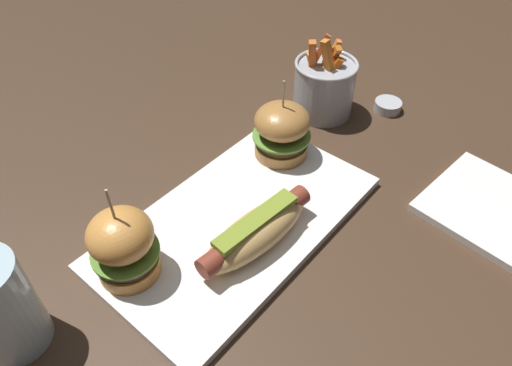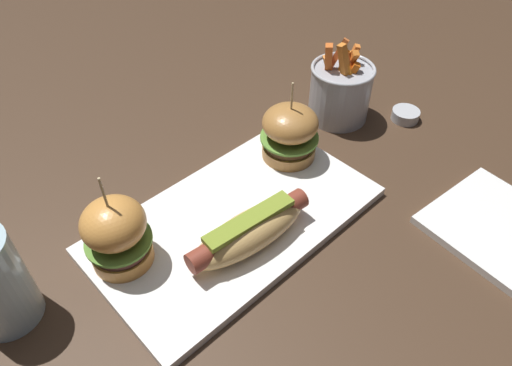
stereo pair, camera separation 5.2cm
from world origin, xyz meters
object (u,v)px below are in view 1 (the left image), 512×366
Objects in this scene: platter_main at (238,222)px; fries_bucket at (324,86)px; slider_right at (282,130)px; hot_dog at (256,231)px; side_plate at (490,208)px; slider_left at (123,245)px; sauce_ramekin at (388,106)px.

platter_main is 0.32m from fries_bucket.
slider_right is at bearing 15.26° from platter_main.
hot_dog is 1.09× the size of side_plate.
slider_left is 0.56m from sauce_ramekin.
platter_main is 0.39m from sauce_ramekin.
side_plate is at bearing -45.56° from platter_main.
fries_bucket reaches higher than sauce_ramekin.
slider_left reaches higher than side_plate.
platter_main is at bearing 134.44° from side_plate.
slider_right is (0.15, 0.04, 0.05)m from platter_main.
slider_right reaches higher than hot_dog.
platter_main is 0.17m from slider_right.
slider_right is at bearing -170.52° from fries_bucket.
sauce_ramekin is at bearing -7.30° from slider_left.
side_plate is at bearing -36.88° from slider_left.
hot_dog is 1.25× the size of fries_bucket.
fries_bucket is (0.33, 0.12, 0.01)m from hot_dog.
sauce_ramekin is (0.55, -0.07, -0.06)m from slider_left.
sauce_ramekin is at bearing -3.57° from platter_main.
platter_main is at bearing -16.43° from slider_left.
platter_main is 2.72× the size of fries_bucket.
fries_bucket reaches higher than platter_main.
fries_bucket reaches higher than side_plate.
slider_left reaches higher than platter_main.
fries_bucket is 0.87× the size of side_plate.
fries_bucket is 3.01× the size of sauce_ramekin.
hot_dog reaches higher than side_plate.
slider_left reaches higher than slider_right.
slider_right is (0.31, -0.00, -0.00)m from slider_left.
fries_bucket is (0.47, 0.02, -0.01)m from slider_left.
slider_left is 0.31m from slider_right.
platter_main is at bearing -164.74° from slider_right.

